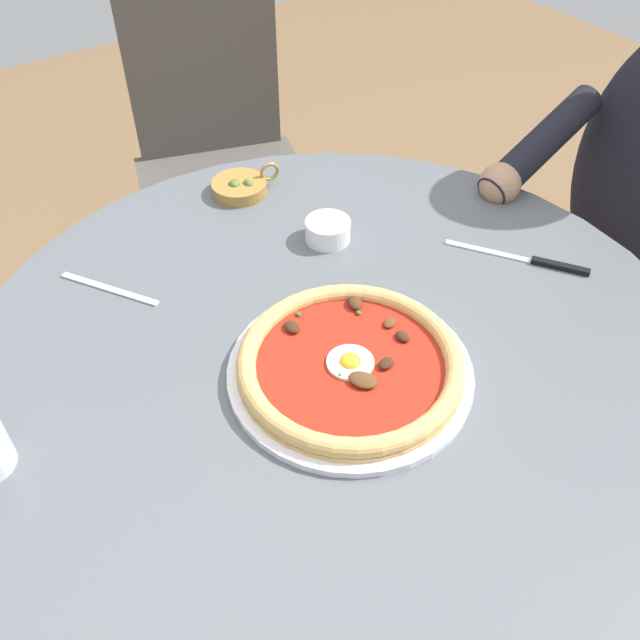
{
  "coord_description": "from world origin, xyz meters",
  "views": [
    {
      "loc": [
        -0.49,
        0.37,
        1.39
      ],
      "look_at": [
        0.03,
        0.01,
        0.78
      ],
      "focal_mm": 38.36,
      "sensor_mm": 36.0,
      "label": 1
    }
  ],
  "objects_px": {
    "dining_table": "(334,408)",
    "cafe_chair_spare_near": "(217,144)",
    "diner_person": "(630,265)",
    "steak_knife": "(538,262)",
    "olive_pan": "(240,187)",
    "ramekin_capers": "(328,230)",
    "fork_utensil": "(109,289)",
    "pizza_on_plate": "(350,365)"
  },
  "relations": [
    {
      "from": "olive_pan",
      "to": "cafe_chair_spare_near",
      "type": "bearing_deg",
      "value": -22.44
    },
    {
      "from": "ramekin_capers",
      "to": "fork_utensil",
      "type": "xyz_separation_m",
      "value": [
        0.08,
        0.32,
        -0.02
      ]
    },
    {
      "from": "olive_pan",
      "to": "cafe_chair_spare_near",
      "type": "distance_m",
      "value": 0.62
    },
    {
      "from": "olive_pan",
      "to": "cafe_chair_spare_near",
      "type": "relative_size",
      "value": 0.13
    },
    {
      "from": "ramekin_capers",
      "to": "fork_utensil",
      "type": "relative_size",
      "value": 0.49
    },
    {
      "from": "fork_utensil",
      "to": "dining_table",
      "type": "bearing_deg",
      "value": -144.41
    },
    {
      "from": "diner_person",
      "to": "steak_knife",
      "type": "bearing_deg",
      "value": 97.32
    },
    {
      "from": "dining_table",
      "to": "diner_person",
      "type": "height_order",
      "value": "diner_person"
    },
    {
      "from": "ramekin_capers",
      "to": "cafe_chair_spare_near",
      "type": "distance_m",
      "value": 0.78
    },
    {
      "from": "dining_table",
      "to": "steak_knife",
      "type": "height_order",
      "value": "steak_knife"
    },
    {
      "from": "diner_person",
      "to": "fork_utensil",
      "type": "bearing_deg",
      "value": 74.69
    },
    {
      "from": "dining_table",
      "to": "steak_knife",
      "type": "bearing_deg",
      "value": -95.46
    },
    {
      "from": "cafe_chair_spare_near",
      "to": "olive_pan",
      "type": "bearing_deg",
      "value": 157.56
    },
    {
      "from": "dining_table",
      "to": "ramekin_capers",
      "type": "bearing_deg",
      "value": -32.99
    },
    {
      "from": "ramekin_capers",
      "to": "diner_person",
      "type": "relative_size",
      "value": 0.06
    },
    {
      "from": "diner_person",
      "to": "cafe_chair_spare_near",
      "type": "height_order",
      "value": "diner_person"
    },
    {
      "from": "pizza_on_plate",
      "to": "diner_person",
      "type": "bearing_deg",
      "value": -84.93
    },
    {
      "from": "steak_knife",
      "to": "ramekin_capers",
      "type": "xyz_separation_m",
      "value": [
        0.23,
        0.22,
        0.01
      ]
    },
    {
      "from": "cafe_chair_spare_near",
      "to": "ramekin_capers",
      "type": "bearing_deg",
      "value": 166.27
    },
    {
      "from": "dining_table",
      "to": "cafe_chair_spare_near",
      "type": "bearing_deg",
      "value": -18.24
    },
    {
      "from": "steak_knife",
      "to": "olive_pan",
      "type": "height_order",
      "value": "olive_pan"
    },
    {
      "from": "ramekin_capers",
      "to": "fork_utensil",
      "type": "bearing_deg",
      "value": 75.76
    },
    {
      "from": "dining_table",
      "to": "fork_utensil",
      "type": "height_order",
      "value": "fork_utensil"
    },
    {
      "from": "pizza_on_plate",
      "to": "steak_knife",
      "type": "distance_m",
      "value": 0.36
    },
    {
      "from": "fork_utensil",
      "to": "pizza_on_plate",
      "type": "bearing_deg",
      "value": -150.51
    },
    {
      "from": "pizza_on_plate",
      "to": "ramekin_capers",
      "type": "xyz_separation_m",
      "value": [
        0.24,
        -0.14,
        0.0
      ]
    },
    {
      "from": "pizza_on_plate",
      "to": "dining_table",
      "type": "bearing_deg",
      "value": -15.3
    },
    {
      "from": "fork_utensil",
      "to": "diner_person",
      "type": "bearing_deg",
      "value": -105.31
    },
    {
      "from": "ramekin_capers",
      "to": "diner_person",
      "type": "height_order",
      "value": "diner_person"
    },
    {
      "from": "steak_knife",
      "to": "fork_utensil",
      "type": "relative_size",
      "value": 1.3
    },
    {
      "from": "fork_utensil",
      "to": "diner_person",
      "type": "relative_size",
      "value": 0.12
    },
    {
      "from": "steak_knife",
      "to": "pizza_on_plate",
      "type": "bearing_deg",
      "value": 92.57
    },
    {
      "from": "dining_table",
      "to": "cafe_chair_spare_near",
      "type": "height_order",
      "value": "cafe_chair_spare_near"
    },
    {
      "from": "steak_knife",
      "to": "diner_person",
      "type": "distance_m",
      "value": 0.46
    },
    {
      "from": "pizza_on_plate",
      "to": "cafe_chair_spare_near",
      "type": "height_order",
      "value": "cafe_chair_spare_near"
    },
    {
      "from": "ramekin_capers",
      "to": "olive_pan",
      "type": "xyz_separation_m",
      "value": [
        0.19,
        0.04,
        -0.01
      ]
    },
    {
      "from": "ramekin_capers",
      "to": "dining_table",
      "type": "bearing_deg",
      "value": 147.01
    },
    {
      "from": "ramekin_capers",
      "to": "steak_knife",
      "type": "bearing_deg",
      "value": -135.75
    },
    {
      "from": "ramekin_capers",
      "to": "pizza_on_plate",
      "type": "bearing_deg",
      "value": 150.19
    },
    {
      "from": "olive_pan",
      "to": "cafe_chair_spare_near",
      "type": "xyz_separation_m",
      "value": [
        0.53,
        -0.22,
        -0.24
      ]
    },
    {
      "from": "dining_table",
      "to": "olive_pan",
      "type": "bearing_deg",
      "value": -12.04
    },
    {
      "from": "dining_table",
      "to": "ramekin_capers",
      "type": "xyz_separation_m",
      "value": [
        0.19,
        -0.13,
        0.15
      ]
    }
  ]
}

